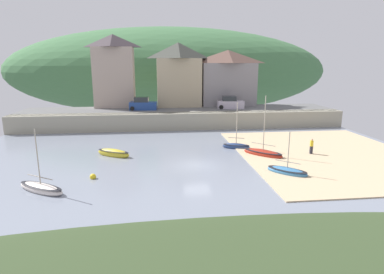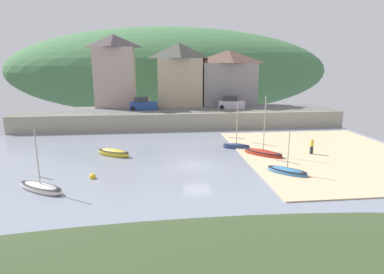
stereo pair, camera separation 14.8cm
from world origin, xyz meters
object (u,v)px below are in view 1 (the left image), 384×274
rowboat_small_beached (113,153)px  sailboat_blue_trim (41,188)px  waterfront_building_centre (178,74)px  parked_car_near_slipway (143,105)px  waterfront_building_right (228,77)px  person_on_slipway (312,145)px  sailboat_nearest_shore (287,171)px  dinghy_open_wooden (263,153)px  parked_car_by_wall (230,103)px  fishing_boat_green (236,146)px  waterfront_building_left (114,71)px  mooring_buoy (93,177)px

rowboat_small_beached → sailboat_blue_trim: bearing=-83.9°
waterfront_building_centre → parked_car_near_slipway: bearing=-142.3°
waterfront_building_right → person_on_slipway: bearing=-80.6°
sailboat_nearest_shore → rowboat_small_beached: sailboat_nearest_shore is taller
parked_car_near_slipway → person_on_slipway: (17.97, -18.61, -2.22)m
person_on_slipway → dinghy_open_wooden: bearing=178.1°
waterfront_building_right → parked_car_near_slipway: 15.32m
parked_car_by_wall → sailboat_nearest_shore: bearing=-86.5°
fishing_boat_green → rowboat_small_beached: bearing=-152.7°
waterfront_building_left → fishing_boat_green: 26.24m
waterfront_building_right → person_on_slipway: 24.19m
sailboat_nearest_shore → rowboat_small_beached: bearing=-162.4°
sailboat_nearest_shore → sailboat_blue_trim: sailboat_blue_trim is taller
fishing_boat_green → person_on_slipway: (7.15, -3.41, 0.71)m
waterfront_building_left → fishing_boat_green: (15.40, -19.70, -7.95)m
sailboat_nearest_shore → rowboat_small_beached: (-15.58, 7.34, 0.05)m
parked_car_near_slipway → parked_car_by_wall: (13.64, 0.00, 0.00)m
person_on_slipway → parked_car_near_slipway: bearing=134.0°
rowboat_small_beached → dinghy_open_wooden: size_ratio=0.60×
waterfront_building_right → sailboat_nearest_shore: size_ratio=2.36×
sailboat_blue_trim → mooring_buoy: (3.33, 2.34, -0.10)m
sailboat_blue_trim → person_on_slipway: size_ratio=3.03×
rowboat_small_beached → parked_car_near_slipway: parked_car_near_slipway is taller
rowboat_small_beached → fishing_boat_green: size_ratio=0.72×
parked_car_near_slipway → waterfront_building_right: bearing=22.9°
dinghy_open_wooden → person_on_slipway: bearing=43.5°
dinghy_open_wooden → waterfront_building_right: bearing=132.1°
waterfront_building_centre → parked_car_by_wall: (7.82, -4.50, -4.42)m
parked_car_near_slipway → sailboat_nearest_shore: bearing=-56.3°
sailboat_blue_trim → fishing_boat_green: 20.41m
parked_car_by_wall → mooring_buoy: bearing=-121.3°
fishing_boat_green → person_on_slipway: bearing=-4.8°
rowboat_small_beached → dinghy_open_wooden: dinghy_open_wooden is taller
dinghy_open_wooden → sailboat_nearest_shore: bearing=-42.2°
rowboat_small_beached → parked_car_near_slipway: 17.18m
waterfront_building_centre → waterfront_building_right: waterfront_building_centre is taller
parked_car_near_slipway → parked_car_by_wall: same height
parked_car_near_slipway → dinghy_open_wooden: bearing=-50.0°
sailboat_nearest_shore → parked_car_by_wall: parked_car_by_wall is taller
person_on_slipway → waterfront_building_centre: bearing=117.7°
waterfront_building_left → waterfront_building_right: size_ratio=1.24×
waterfront_building_left → person_on_slipway: (22.55, -23.11, -7.24)m
sailboat_blue_trim → fishing_boat_green: (17.52, 10.47, 0.01)m
waterfront_building_left → mooring_buoy: size_ratio=22.41×
waterfront_building_centre → sailboat_nearest_shore: waterfront_building_centre is taller
waterfront_building_left → mooring_buoy: bearing=-87.5°
sailboat_blue_trim → rowboat_small_beached: size_ratio=1.28×
waterfront_building_right → waterfront_building_left: bearing=180.0°
waterfront_building_centre → dinghy_open_wooden: 25.08m
waterfront_building_left → sailboat_blue_trim: bearing=-94.0°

